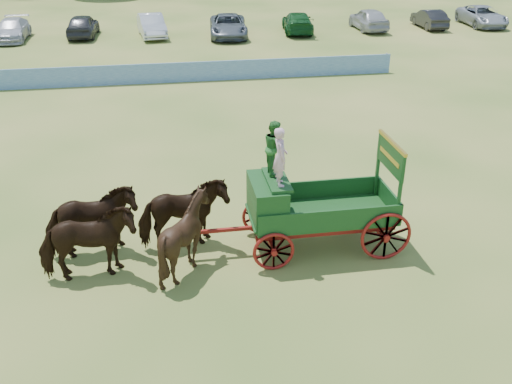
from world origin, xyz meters
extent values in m
plane|color=#AA974C|center=(0.00, 0.00, 0.00)|extent=(160.00, 160.00, 0.00)
imported|color=black|center=(-2.79, 0.27, 1.01)|extent=(2.50, 1.35, 2.02)
imported|color=black|center=(-2.79, 1.37, 1.01)|extent=(2.53, 1.46, 2.02)
imported|color=black|center=(-0.39, 0.27, 1.01)|extent=(2.17, 2.02, 2.02)
imported|color=black|center=(-0.39, 1.37, 1.01)|extent=(2.54, 1.47, 2.02)
cube|color=maroon|center=(1.81, 0.82, 0.60)|extent=(0.12, 2.00, 0.12)
cube|color=maroon|center=(4.81, 0.82, 0.60)|extent=(0.12, 2.00, 0.12)
cube|color=maroon|center=(3.31, 0.27, 0.72)|extent=(3.80, 0.10, 0.12)
cube|color=maroon|center=(3.31, 1.37, 0.72)|extent=(3.80, 0.10, 0.12)
cube|color=maroon|center=(0.91, 0.82, 0.75)|extent=(2.80, 0.09, 0.09)
cube|color=#1A4F1C|center=(3.31, 0.82, 1.00)|extent=(3.80, 1.80, 0.10)
cube|color=#1A4F1C|center=(3.31, -0.06, 1.30)|extent=(3.80, 0.06, 0.55)
cube|color=#1A4F1C|center=(3.31, 1.70, 1.30)|extent=(3.80, 0.06, 0.55)
cube|color=#1A4F1C|center=(5.19, 0.82, 1.30)|extent=(0.06, 1.80, 0.55)
cube|color=#1A4F1C|center=(1.81, 0.82, 1.55)|extent=(0.85, 1.70, 1.05)
cube|color=#1A4F1C|center=(2.06, 0.82, 2.12)|extent=(0.55, 1.50, 0.08)
cube|color=#1A4F1C|center=(1.43, 0.82, 1.35)|extent=(0.10, 1.60, 0.65)
cube|color=#1A4F1C|center=(1.61, 0.82, 1.05)|extent=(0.55, 1.60, 0.06)
cube|color=#1A4F1C|center=(5.11, 0.02, 1.95)|extent=(0.08, 0.08, 1.80)
cube|color=#1A4F1C|center=(5.11, 1.62, 1.95)|extent=(0.08, 0.08, 1.80)
cube|color=#1A4F1C|center=(5.11, 0.82, 2.55)|extent=(0.07, 1.75, 0.75)
cube|color=gold|center=(5.11, 0.82, 2.95)|extent=(0.08, 1.80, 0.09)
cube|color=gold|center=(5.07, 0.82, 2.55)|extent=(0.02, 1.30, 0.12)
torus|color=maroon|center=(1.81, -0.13, 0.55)|extent=(1.09, 0.09, 1.09)
torus|color=maroon|center=(1.81, 1.77, 0.55)|extent=(1.09, 0.09, 1.09)
torus|color=maroon|center=(4.81, -0.13, 0.70)|extent=(1.39, 0.09, 1.39)
torus|color=maroon|center=(4.81, 1.77, 0.70)|extent=(1.39, 0.09, 1.39)
imported|color=#E8B1C2|center=(2.06, 0.47, 2.92)|extent=(0.36, 0.55, 1.51)
imported|color=#2A702A|center=(2.06, 1.17, 2.88)|extent=(0.54, 0.70, 1.44)
cube|color=#1C5698|center=(-1.00, 18.00, 0.53)|extent=(26.00, 0.08, 1.05)
imported|color=silver|center=(-10.80, 30.67, 0.71)|extent=(2.02, 4.89, 1.41)
imported|color=#333338|center=(-6.03, 31.02, 0.79)|extent=(2.10, 4.75, 1.59)
imported|color=silver|center=(-1.15, 30.21, 0.78)|extent=(2.22, 4.90, 1.56)
imported|color=slate|center=(4.25, 29.28, 0.77)|extent=(3.03, 5.76, 1.55)
imported|color=#144C1E|center=(9.50, 29.99, 0.73)|extent=(2.72, 5.28, 1.46)
imported|color=#B2B2B7|center=(15.05, 30.10, 0.81)|extent=(1.93, 4.76, 1.62)
imported|color=#262628|center=(19.93, 30.07, 0.69)|extent=(1.59, 4.26, 1.39)
imported|color=#999EA5|center=(24.36, 30.20, 0.74)|extent=(2.86, 5.51, 1.48)
camera|label=1|loc=(-0.67, -12.21, 8.46)|focal=40.00mm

